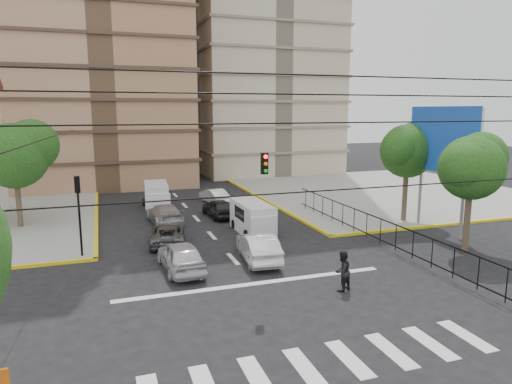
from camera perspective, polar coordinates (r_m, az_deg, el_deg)
name	(u,v)px	position (r m, az deg, el deg)	size (l,w,h in m)	color
ground	(264,293)	(20.74, 1.01, -12.54)	(160.00, 160.00, 0.00)	black
sidewalk_ne	(385,191)	(47.00, 15.83, 0.10)	(26.00, 26.00, 0.15)	gray
crosswalk_stripes	(327,363)	(15.82, 8.90, -20.37)	(12.00, 2.40, 0.01)	silver
stop_line	(255,284)	(21.79, -0.08, -11.37)	(13.00, 0.40, 0.01)	silver
park_fence	(380,246)	(28.47, 15.21, -6.51)	(0.10, 22.50, 1.66)	black
billboard	(443,142)	(31.92, 22.39, 5.82)	(0.36, 6.20, 8.10)	slate
tree_park_a	(473,165)	(28.16, 25.46, 3.09)	(4.41, 3.60, 6.83)	#473828
tree_park_c	(408,149)	(34.06, 18.52, 5.18)	(4.65, 3.80, 7.25)	#473828
tree_tudor	(16,152)	(34.53, -27.84, 4.39)	(5.39, 4.40, 7.43)	#473828
traffic_light_nw	(78,203)	(26.27, -21.31, -1.26)	(0.28, 0.22, 4.40)	black
traffic_light_hanging	(283,167)	(17.35, 3.36, 3.18)	(18.00, 9.12, 0.92)	black
van_right_lane	(253,219)	(29.90, -0.32, -3.38)	(1.93, 4.55, 2.04)	silver
van_left_lane	(157,197)	(38.08, -12.31, -0.62)	(2.19, 4.76, 2.09)	silver
car_silver_front_left	(181,256)	(23.50, -9.37, -7.91)	(1.80, 4.48, 1.53)	silver
car_white_front_right	(258,247)	(24.70, 0.27, -6.87)	(1.62, 4.64, 1.53)	silver
car_grey_mid_left	(168,234)	(28.22, -11.00, -5.20)	(2.02, 4.37, 1.22)	#54575C
car_silver_rear_left	(164,214)	(33.34, -11.39, -2.66)	(1.97, 4.84, 1.40)	#B0B0B5
car_darkgrey_mid_right	(219,208)	(34.64, -4.68, -2.01)	(1.66, 4.12, 1.40)	black
car_white_rear_right	(214,196)	(39.96, -5.27, -0.47)	(1.34, 3.85, 1.27)	white
pedestrian_crosswalk	(342,271)	(21.04, 10.73, -9.68)	(0.90, 0.70, 1.84)	black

